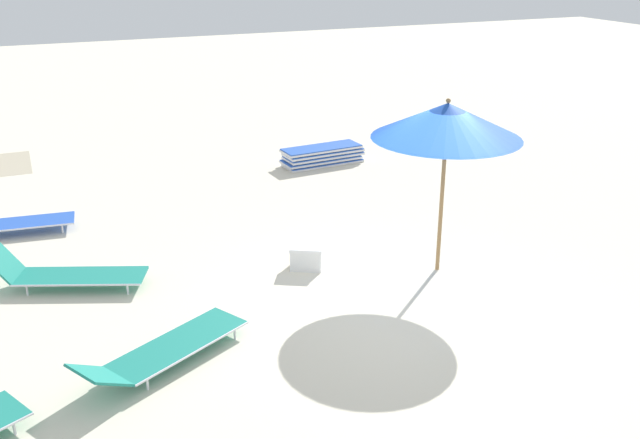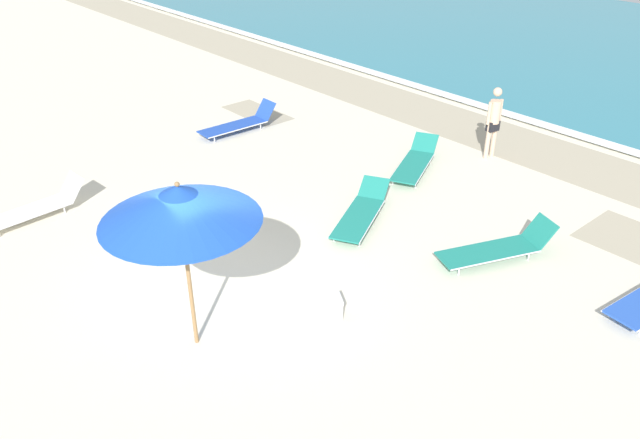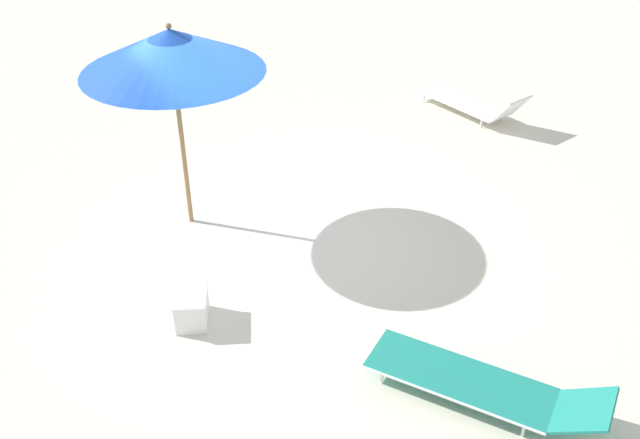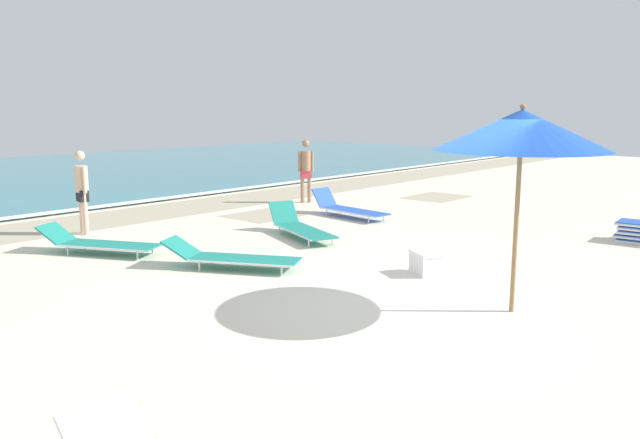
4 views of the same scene
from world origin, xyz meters
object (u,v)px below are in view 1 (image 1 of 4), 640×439
Objects in this scene: sun_lounger_beside_umbrella at (5,222)px; sun_lounger_mid_beach_solo at (164,350)px; beach_umbrella at (447,121)px; lounger_stack at (323,155)px; sun_lounger_under_umbrella at (66,274)px; cooler_box at (307,257)px.

sun_lounger_mid_beach_solo is at bearing -155.28° from sun_lounger_beside_umbrella.
beach_umbrella reaches higher than sun_lounger_mid_beach_solo.
beach_umbrella is 1.38× the size of lounger_stack.
sun_lounger_under_umbrella is (1.62, 5.35, -2.14)m from beach_umbrella.
sun_lounger_mid_beach_solo reaches higher than lounger_stack.
beach_umbrella reaches higher than cooler_box.
sun_lounger_beside_umbrella is (2.55, 0.81, 0.00)m from sun_lounger_under_umbrella.
beach_umbrella is 4.42× the size of cooler_box.
beach_umbrella is 2.97m from cooler_box.
sun_lounger_beside_umbrella is (4.17, 6.16, -2.14)m from beach_umbrella.
sun_lounger_under_umbrella is at bearing -9.50° from sun_lounger_mid_beach_solo.
sun_lounger_mid_beach_solo is 3.18m from cooler_box.
beach_umbrella is 1.17× the size of sun_lounger_mid_beach_solo.
sun_lounger_under_umbrella is (-4.18, 5.89, 0.01)m from lounger_stack.
sun_lounger_under_umbrella reaches higher than cooler_box.
sun_lounger_mid_beach_solo is at bearing 64.45° from cooler_box.
beach_umbrella is 7.74m from sun_lounger_beside_umbrella.
lounger_stack is at bearing -69.92° from sun_lounger_beside_umbrella.
sun_lounger_beside_umbrella is 5.44m from sun_lounger_mid_beach_solo.
sun_lounger_mid_beach_solo is at bearing 102.64° from beach_umbrella.
cooler_box is at bearing 65.63° from beach_umbrella.
sun_lounger_under_umbrella is 0.99× the size of sun_lounger_mid_beach_solo.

